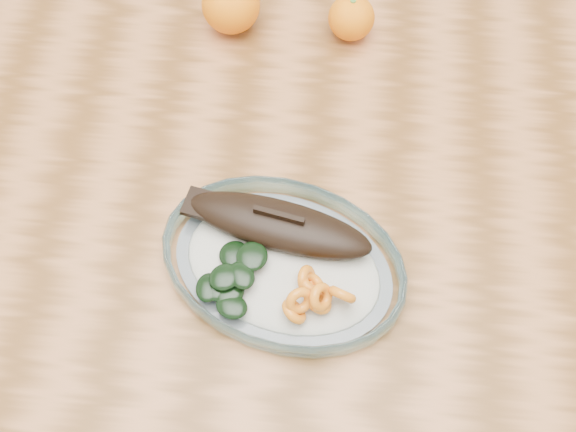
{
  "coord_description": "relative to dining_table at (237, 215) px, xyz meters",
  "views": [
    {
      "loc": [
        0.12,
        -0.48,
        1.52
      ],
      "look_at": [
        0.08,
        -0.06,
        0.77
      ],
      "focal_mm": 45.0,
      "sensor_mm": 36.0,
      "label": 1
    }
  ],
  "objects": [
    {
      "name": "orange_right",
      "position": [
        0.13,
        0.25,
        0.13
      ],
      "size": [
        0.06,
        0.06,
        0.06
      ],
      "primitive_type": "sphere",
      "color": "#FF6205",
      "rests_on": "dining_table"
    },
    {
      "name": "orange_left",
      "position": [
        -0.03,
        0.25,
        0.14
      ],
      "size": [
        0.08,
        0.08,
        0.08
      ],
      "primitive_type": "sphere",
      "color": "#FF6205",
      "rests_on": "dining_table"
    },
    {
      "name": "ground",
      "position": [
        0.0,
        0.0,
        -0.65
      ],
      "size": [
        3.0,
        3.0,
        0.0
      ],
      "primitive_type": "plane",
      "color": "slate",
      "rests_on": "ground"
    },
    {
      "name": "dining_table",
      "position": [
        0.0,
        0.0,
        0.0
      ],
      "size": [
        1.2,
        0.8,
        0.75
      ],
      "color": "brown",
      "rests_on": "ground"
    },
    {
      "name": "plated_meal",
      "position": [
        0.08,
        -0.12,
        0.12
      ],
      "size": [
        0.64,
        0.64,
        0.08
      ],
      "rotation": [
        0.0,
        0.0,
        -0.28
      ],
      "color": "white",
      "rests_on": "dining_table"
    }
  ]
}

